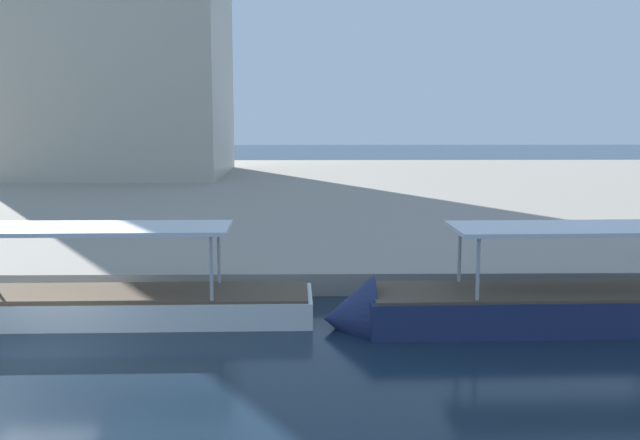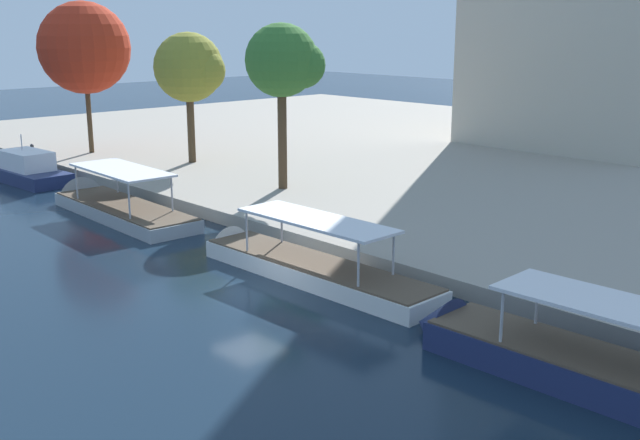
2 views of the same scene
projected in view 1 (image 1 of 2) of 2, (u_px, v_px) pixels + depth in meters
ground_plane at (35, 355)px, 18.77m from camera, size 220.00×220.00×0.00m
dock_promenade at (208, 193)px, 51.67m from camera, size 120.00×55.00×0.75m
tour_boat_2 at (65, 312)px, 21.84m from camera, size 13.69×2.82×3.82m
tour_boat_3 at (555, 311)px, 21.23m from camera, size 13.85×3.04×3.77m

